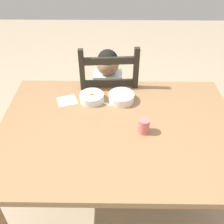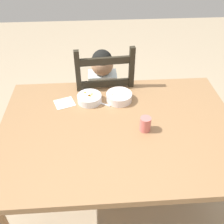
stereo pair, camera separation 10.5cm
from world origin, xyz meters
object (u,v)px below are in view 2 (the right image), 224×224
at_px(bowl_of_carrots, 89,98).
at_px(dining_chair, 104,105).
at_px(bowl_of_peas, 119,97).
at_px(spoon, 98,102).
at_px(child_figure, 103,90).
at_px(dining_table, 119,137).
at_px(drinking_cup, 145,124).

bearing_deg(bowl_of_carrots, dining_chair, 70.24).
xyz_separation_m(dining_chair, bowl_of_carrots, (-0.11, -0.29, 0.29)).
height_order(bowl_of_peas, bowl_of_carrots, bowl_of_peas).
xyz_separation_m(dining_chair, spoon, (-0.05, -0.31, 0.26)).
xyz_separation_m(dining_chair, bowl_of_peas, (0.10, -0.29, 0.29)).
height_order(dining_chair, bowl_of_carrots, dining_chair).
height_order(child_figure, spoon, child_figure).
distance_m(dining_table, spoon, 0.30).
distance_m(dining_chair, bowl_of_carrots, 0.42).
height_order(dining_chair, bowl_of_peas, dining_chair).
distance_m(child_figure, bowl_of_carrots, 0.34).
bearing_deg(bowl_of_carrots, child_figure, 70.85).
distance_m(dining_chair, drinking_cup, 0.71).
xyz_separation_m(dining_table, spoon, (-0.12, 0.25, 0.09)).
height_order(child_figure, bowl_of_peas, child_figure).
height_order(dining_chair, spoon, dining_chair).
height_order(bowl_of_peas, drinking_cup, drinking_cup).
relative_size(dining_chair, bowl_of_peas, 6.03).
bearing_deg(child_figure, spoon, -98.43).
height_order(dining_table, drinking_cup, drinking_cup).
height_order(bowl_of_carrots, spoon, bowl_of_carrots).
bearing_deg(dining_table, spoon, 116.07).
bearing_deg(spoon, drinking_cup, -47.12).
bearing_deg(child_figure, dining_chair, 28.06).
xyz_separation_m(dining_table, child_figure, (-0.08, 0.56, -0.02)).
relative_size(dining_table, child_figure, 1.51).
distance_m(dining_table, drinking_cup, 0.21).
height_order(dining_chair, drinking_cup, dining_chair).
bearing_deg(child_figure, bowl_of_peas, -70.86).
xyz_separation_m(dining_table, bowl_of_carrots, (-0.18, 0.27, 0.12)).
height_order(dining_table, bowl_of_carrots, bowl_of_carrots).
bearing_deg(spoon, dining_table, -63.93).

